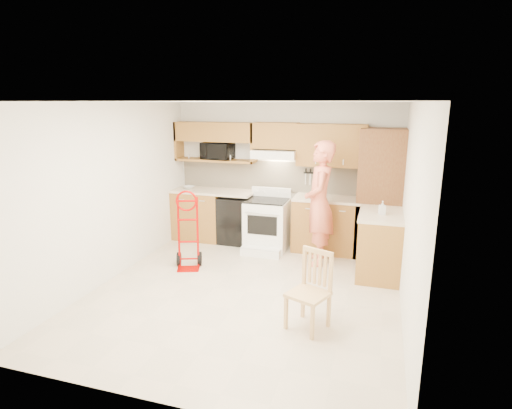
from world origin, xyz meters
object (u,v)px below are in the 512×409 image
at_px(microwave, 218,151).
at_px(hand_truck, 188,234).
at_px(dining_chair, 308,291).
at_px(range, 266,221).
at_px(person, 319,204).

distance_m(microwave, hand_truck, 1.88).
distance_m(hand_truck, dining_chair, 2.41).
xyz_separation_m(microwave, hand_truck, (0.11, -1.53, -1.09)).
height_order(microwave, dining_chair, microwave).
bearing_deg(range, microwave, 158.27).
relative_size(person, dining_chair, 2.17).
relative_size(microwave, range, 0.53).
height_order(person, hand_truck, person).
xyz_separation_m(hand_truck, dining_chair, (2.07, -1.22, -0.10)).
bearing_deg(person, range, -116.96).
xyz_separation_m(person, hand_truck, (-1.87, -0.80, -0.42)).
bearing_deg(dining_chair, person, 118.13).
distance_m(range, dining_chair, 2.61).
distance_m(microwave, dining_chair, 3.71).
bearing_deg(hand_truck, person, 2.67).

